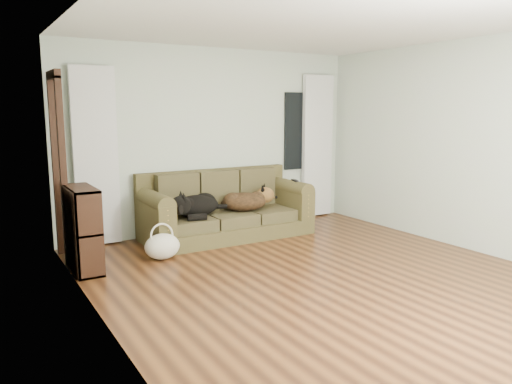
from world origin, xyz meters
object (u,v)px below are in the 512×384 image
tote_bag (162,246)px  bookshelf (82,225)px  dog_shepherd (247,200)px  dog_black_lab (195,206)px  sofa (227,205)px

tote_bag → bookshelf: bookshelf is taller
dog_shepherd → tote_bag: (-1.42, -0.50, -0.33)m
dog_black_lab → tote_bag: bearing=-154.5°
dog_black_lab → bookshelf: bookshelf is taller
dog_shepherd → sofa: bearing=12.9°
tote_bag → bookshelf: bearing=176.2°
dog_black_lab → tote_bag: size_ratio=1.60×
dog_shepherd → bookshelf: 2.34m
dog_shepherd → tote_bag: bearing=41.0°
dog_black_lab → dog_shepherd: 0.78m
sofa → tote_bag: bearing=-154.7°
dog_black_lab → bookshelf: (-1.52, -0.45, 0.02)m
dog_black_lab → bookshelf: bearing=-176.3°
sofa → dog_shepherd: (0.28, -0.04, 0.04)m
dog_shepherd → tote_bag: 1.54m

